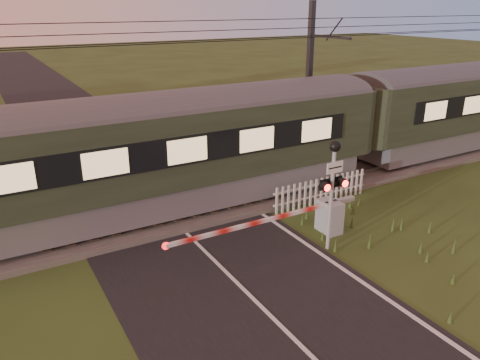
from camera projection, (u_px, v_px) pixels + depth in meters
ground at (274, 320)px, 10.36m from camera, size 160.00×160.00×0.00m
road at (281, 326)px, 10.18m from camera, size 6.00×140.00×0.03m
track_bed at (166, 212)px, 15.61m from camera, size 140.00×3.40×0.39m
overhead_wires at (155, 35)px, 13.61m from camera, size 120.00×0.62×0.62m
train at (354, 122)px, 18.66m from camera, size 40.04×2.76×3.72m
boom_gate at (322, 217)px, 14.09m from camera, size 6.30×0.77×1.03m
crossing_signal at (333, 176)px, 12.63m from camera, size 0.82×0.35×3.21m
picket_fence at (321, 191)px, 16.27m from camera, size 3.97×0.08×0.95m
catenary_mast at (310, 82)px, 19.71m from camera, size 0.21×2.46×6.72m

